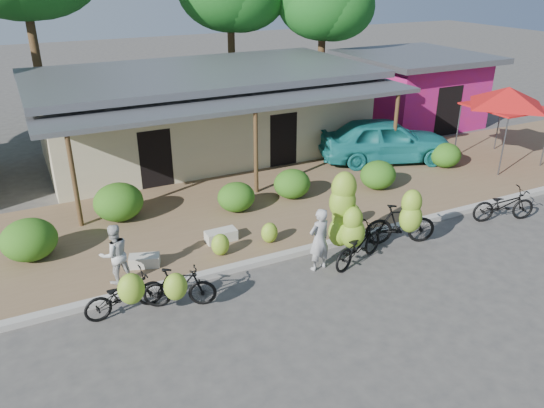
{
  "coord_description": "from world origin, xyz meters",
  "views": [
    {
      "loc": [
        -6.77,
        -8.68,
        7.01
      ],
      "look_at": [
        -1.04,
        2.84,
        1.2
      ],
      "focal_mm": 35.0,
      "sensor_mm": 36.0,
      "label": 1
    }
  ],
  "objects_px": {
    "sack_near": "(221,236)",
    "sack_far": "(145,261)",
    "bike_far_left": "(125,294)",
    "tree_near_right": "(319,0)",
    "bike_left": "(179,287)",
    "vendor": "(319,239)",
    "red_canopy": "(508,97)",
    "teal_van": "(385,140)",
    "bike_right": "(403,221)",
    "bike_center": "(351,227)",
    "bike_far_right": "(504,205)",
    "bystander": "(115,254)"
  },
  "relations": [
    {
      "from": "bike_right",
      "to": "teal_van",
      "type": "relative_size",
      "value": 0.41
    },
    {
      "from": "tree_near_right",
      "to": "red_canopy",
      "type": "relative_size",
      "value": 2.06
    },
    {
      "from": "bike_center",
      "to": "bike_far_right",
      "type": "relative_size",
      "value": 1.16
    },
    {
      "from": "vendor",
      "to": "bike_right",
      "type": "bearing_deg",
      "value": 171.22
    },
    {
      "from": "vendor",
      "to": "teal_van",
      "type": "xyz_separation_m",
      "value": [
        6.25,
        5.55,
        0.13
      ]
    },
    {
      "from": "bike_far_left",
      "to": "vendor",
      "type": "xyz_separation_m",
      "value": [
        4.75,
        -0.2,
        0.29
      ]
    },
    {
      "from": "sack_far",
      "to": "tree_near_right",
      "type": "bearing_deg",
      "value": 44.4
    },
    {
      "from": "bike_left",
      "to": "vendor",
      "type": "relative_size",
      "value": 1.02
    },
    {
      "from": "sack_near",
      "to": "sack_far",
      "type": "relative_size",
      "value": 1.13
    },
    {
      "from": "bike_left",
      "to": "sack_far",
      "type": "relative_size",
      "value": 2.26
    },
    {
      "from": "bike_left",
      "to": "bike_far_right",
      "type": "xyz_separation_m",
      "value": [
        10.01,
        0.05,
        -0.05
      ]
    },
    {
      "from": "red_canopy",
      "to": "bystander",
      "type": "xyz_separation_m",
      "value": [
        -14.8,
        -2.14,
        -1.75
      ]
    },
    {
      "from": "sack_near",
      "to": "sack_far",
      "type": "xyz_separation_m",
      "value": [
        -2.21,
        -0.39,
        -0.01
      ]
    },
    {
      "from": "bike_center",
      "to": "sack_far",
      "type": "relative_size",
      "value": 3.14
    },
    {
      "from": "bike_left",
      "to": "bystander",
      "type": "distance_m",
      "value": 1.89
    },
    {
      "from": "bike_center",
      "to": "bike_far_right",
      "type": "height_order",
      "value": "bike_center"
    },
    {
      "from": "bike_far_right",
      "to": "sack_near",
      "type": "distance_m",
      "value": 8.43
    },
    {
      "from": "bike_far_right",
      "to": "sack_near",
      "type": "relative_size",
      "value": 2.4
    },
    {
      "from": "bike_left",
      "to": "vendor",
      "type": "distance_m",
      "value": 3.65
    },
    {
      "from": "bystander",
      "to": "bike_left",
      "type": "bearing_deg",
      "value": 115.18
    },
    {
      "from": "teal_van",
      "to": "bike_center",
      "type": "bearing_deg",
      "value": 154.88
    },
    {
      "from": "tree_near_right",
      "to": "bystander",
      "type": "xyz_separation_m",
      "value": [
        -12.57,
        -12.01,
        -4.62
      ]
    },
    {
      "from": "red_canopy",
      "to": "teal_van",
      "type": "distance_m",
      "value": 4.64
    },
    {
      "from": "bike_far_left",
      "to": "sack_far",
      "type": "height_order",
      "value": "bike_far_left"
    },
    {
      "from": "teal_van",
      "to": "sack_near",
      "type": "bearing_deg",
      "value": 131.04
    },
    {
      "from": "bike_far_left",
      "to": "vendor",
      "type": "height_order",
      "value": "vendor"
    },
    {
      "from": "bike_center",
      "to": "bystander",
      "type": "bearing_deg",
      "value": 55.66
    },
    {
      "from": "red_canopy",
      "to": "bike_far_right",
      "type": "bearing_deg",
      "value": -135.8
    },
    {
      "from": "bike_left",
      "to": "sack_far",
      "type": "bearing_deg",
      "value": 29.94
    },
    {
      "from": "teal_van",
      "to": "bike_left",
      "type": "bearing_deg",
      "value": 138.49
    },
    {
      "from": "red_canopy",
      "to": "bike_right",
      "type": "height_order",
      "value": "red_canopy"
    },
    {
      "from": "bike_right",
      "to": "bystander",
      "type": "xyz_separation_m",
      "value": [
        -7.31,
        1.44,
        0.11
      ]
    },
    {
      "from": "red_canopy",
      "to": "sack_far",
      "type": "xyz_separation_m",
      "value": [
        -14.05,
        -1.7,
        -2.35
      ]
    },
    {
      "from": "bike_far_left",
      "to": "vendor",
      "type": "relative_size",
      "value": 1.09
    },
    {
      "from": "sack_near",
      "to": "tree_near_right",
      "type": "bearing_deg",
      "value": 49.32
    },
    {
      "from": "red_canopy",
      "to": "teal_van",
      "type": "height_order",
      "value": "red_canopy"
    },
    {
      "from": "sack_near",
      "to": "vendor",
      "type": "height_order",
      "value": "vendor"
    },
    {
      "from": "bike_right",
      "to": "sack_far",
      "type": "distance_m",
      "value": 6.85
    },
    {
      "from": "sack_far",
      "to": "bike_center",
      "type": "bearing_deg",
      "value": -20.46
    },
    {
      "from": "sack_far",
      "to": "vendor",
      "type": "distance_m",
      "value": 4.4
    },
    {
      "from": "bike_center",
      "to": "bike_far_right",
      "type": "bearing_deg",
      "value": -111.67
    },
    {
      "from": "bike_far_left",
      "to": "bike_center",
      "type": "bearing_deg",
      "value": -97.17
    },
    {
      "from": "bike_far_left",
      "to": "bystander",
      "type": "height_order",
      "value": "bystander"
    },
    {
      "from": "red_canopy",
      "to": "bike_far_left",
      "type": "relative_size",
      "value": 1.93
    },
    {
      "from": "red_canopy",
      "to": "bike_center",
      "type": "relative_size",
      "value": 1.49
    },
    {
      "from": "bike_left",
      "to": "bike_right",
      "type": "xyz_separation_m",
      "value": [
        6.27,
        0.12,
        0.2
      ]
    },
    {
      "from": "bike_far_left",
      "to": "sack_near",
      "type": "xyz_separation_m",
      "value": [
        3.03,
        2.08,
        -0.27
      ]
    },
    {
      "from": "bystander",
      "to": "teal_van",
      "type": "relative_size",
      "value": 0.3
    },
    {
      "from": "red_canopy",
      "to": "sack_far",
      "type": "bearing_deg",
      "value": -173.1
    },
    {
      "from": "bike_far_left",
      "to": "sack_near",
      "type": "relative_size",
      "value": 2.14
    }
  ]
}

